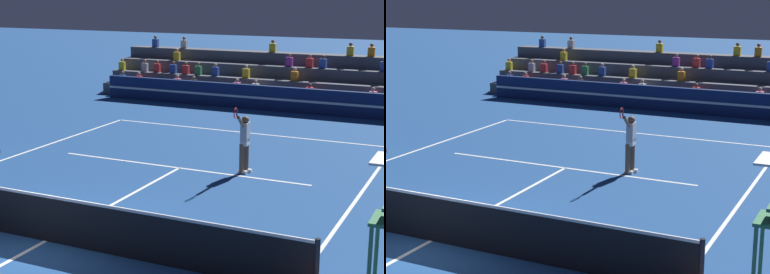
# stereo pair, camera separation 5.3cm
# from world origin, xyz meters

# --- Properties ---
(ground_plane) EXTENTS (120.00, 120.00, 0.00)m
(ground_plane) POSITION_xyz_m (0.00, 0.00, 0.00)
(ground_plane) COLOR navy
(court_lines) EXTENTS (11.10, 23.90, 0.01)m
(court_lines) POSITION_xyz_m (0.00, 0.00, 0.00)
(court_lines) COLOR white
(court_lines) RESTS_ON ground
(tennis_net) EXTENTS (12.00, 0.10, 1.10)m
(tennis_net) POSITION_xyz_m (0.00, 0.00, 0.54)
(tennis_net) COLOR black
(tennis_net) RESTS_ON ground
(sponsor_banner_wall) EXTENTS (18.00, 0.26, 1.10)m
(sponsor_banner_wall) POSITION_xyz_m (0.00, 16.66, 0.55)
(sponsor_banner_wall) COLOR navy
(sponsor_banner_wall) RESTS_ON ground
(bleacher_stand) EXTENTS (20.02, 3.80, 2.83)m
(bleacher_stand) POSITION_xyz_m (-0.00, 19.82, 0.84)
(bleacher_stand) COLOR #4C515B
(bleacher_stand) RESTS_ON ground
(tennis_player) EXTENTS (0.33, 1.43, 2.18)m
(tennis_player) POSITION_xyz_m (1.97, 6.79, 0.98)
(tennis_player) COLOR brown
(tennis_player) RESTS_ON ground
(tennis_ball) EXTENTS (0.07, 0.07, 0.07)m
(tennis_ball) POSITION_xyz_m (-0.18, 0.81, 0.03)
(tennis_ball) COLOR #C6DB33
(tennis_ball) RESTS_ON ground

